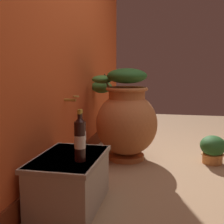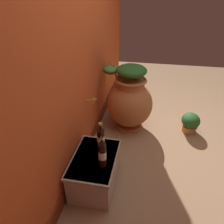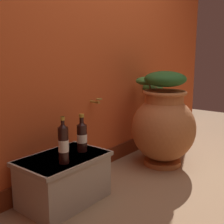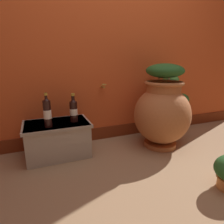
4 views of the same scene
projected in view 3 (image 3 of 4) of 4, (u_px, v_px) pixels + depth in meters
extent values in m
plane|color=#9E7A56|center=(212.00, 203.00, 2.09)|extent=(7.00, 7.00, 0.00)
cube|color=#D15123|center=(89.00, 28.00, 2.57)|extent=(4.40, 0.20, 2.60)
cube|color=maroon|center=(99.00, 160.00, 2.75)|extent=(4.40, 0.02, 0.15)
cylinder|color=#B28433|center=(95.00, 102.00, 2.53)|extent=(0.02, 0.10, 0.02)
torus|color=#B28433|center=(99.00, 99.00, 2.49)|extent=(0.06, 0.06, 0.01)
cylinder|color=#B26638|center=(162.00, 162.00, 2.84)|extent=(0.36, 0.36, 0.05)
ellipsoid|color=#B26638|center=(163.00, 129.00, 2.77)|extent=(0.62, 0.62, 0.63)
cylinder|color=#B26638|center=(164.00, 99.00, 2.71)|extent=(0.36, 0.36, 0.13)
torus|color=#B26638|center=(165.00, 93.00, 2.70)|extent=(0.42, 0.42, 0.04)
cylinder|color=brown|center=(156.00, 87.00, 3.04)|extent=(0.21, 0.26, 0.21)
ellipsoid|color=#428438|center=(153.00, 88.00, 3.19)|extent=(0.17, 0.24, 0.14)
cylinder|color=brown|center=(149.00, 84.00, 2.90)|extent=(0.04, 0.06, 0.17)
ellipsoid|color=#428438|center=(146.00, 81.00, 2.94)|extent=(0.22, 0.22, 0.09)
cylinder|color=brown|center=(172.00, 98.00, 2.94)|extent=(0.12, 0.04, 0.18)
ellipsoid|color=#2D6628|center=(173.00, 109.00, 3.03)|extent=(0.14, 0.19, 0.14)
ellipsoid|color=#235623|center=(165.00, 79.00, 2.68)|extent=(0.40, 0.40, 0.15)
cube|color=#B2A893|center=(64.00, 179.00, 2.08)|extent=(0.60, 0.40, 0.35)
cube|color=#A09785|center=(63.00, 158.00, 2.05)|extent=(0.64, 0.42, 0.03)
cylinder|color=black|center=(82.00, 138.00, 2.15)|extent=(0.08, 0.08, 0.20)
cone|color=black|center=(82.00, 123.00, 2.12)|extent=(0.08, 0.08, 0.04)
cylinder|color=black|center=(82.00, 120.00, 2.12)|extent=(0.03, 0.03, 0.08)
cylinder|color=#B7932D|center=(82.00, 116.00, 2.11)|extent=(0.04, 0.04, 0.02)
cylinder|color=white|center=(82.00, 138.00, 2.15)|extent=(0.08, 0.08, 0.06)
cylinder|color=black|center=(63.00, 145.00, 1.90)|extent=(0.07, 0.07, 0.25)
cone|color=black|center=(63.00, 126.00, 1.87)|extent=(0.07, 0.07, 0.04)
cylinder|color=black|center=(63.00, 122.00, 1.87)|extent=(0.02, 0.02, 0.07)
cylinder|color=#B7932D|center=(63.00, 118.00, 1.86)|extent=(0.03, 0.03, 0.02)
cylinder|color=white|center=(63.00, 146.00, 1.90)|extent=(0.07, 0.07, 0.08)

